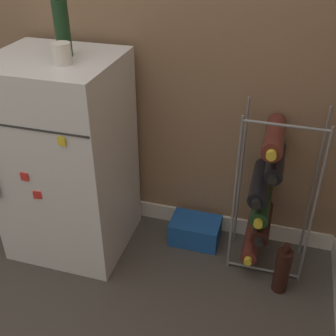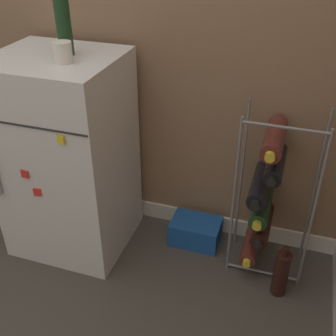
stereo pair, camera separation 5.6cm
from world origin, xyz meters
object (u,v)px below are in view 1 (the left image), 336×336
at_px(mini_fridge, 66,159).
at_px(wine_rack, 264,192).
at_px(fridge_top_cup, 62,53).
at_px(fridge_top_bottle, 62,27).
at_px(soda_box, 195,230).
at_px(loose_bottle_floor, 282,270).

bearing_deg(mini_fridge, wine_rack, 6.99).
distance_m(wine_rack, fridge_top_cup, 1.02).
relative_size(fridge_top_cup, fridge_top_bottle, 0.31).
height_order(wine_rack, soda_box, wine_rack).
bearing_deg(soda_box, loose_bottle_floor, -25.70).
xyz_separation_m(mini_fridge, loose_bottle_floor, (1.02, -0.06, -0.36)).
relative_size(wine_rack, fridge_top_bottle, 3.08).
height_order(wine_rack, fridge_top_bottle, fridge_top_bottle).
bearing_deg(soda_box, fridge_top_cup, -157.04).
bearing_deg(wine_rack, fridge_top_bottle, -174.78).
bearing_deg(soda_box, wine_rack, -7.67).
relative_size(mini_fridge, wine_rack, 1.21).
distance_m(wine_rack, fridge_top_bottle, 1.08).
relative_size(soda_box, fridge_top_bottle, 0.96).
bearing_deg(fridge_top_bottle, mini_fridge, -146.36).
bearing_deg(soda_box, mini_fridge, -165.49).
xyz_separation_m(wine_rack, soda_box, (-0.31, 0.04, -0.33)).
bearing_deg(loose_bottle_floor, wine_rack, 126.77).
xyz_separation_m(fridge_top_cup, loose_bottle_floor, (0.94, 0.00, -0.87)).
xyz_separation_m(wine_rack, fridge_top_bottle, (-0.85, -0.08, 0.67)).
bearing_deg(soda_box, fridge_top_bottle, -167.49).
relative_size(wine_rack, soda_box, 3.21).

